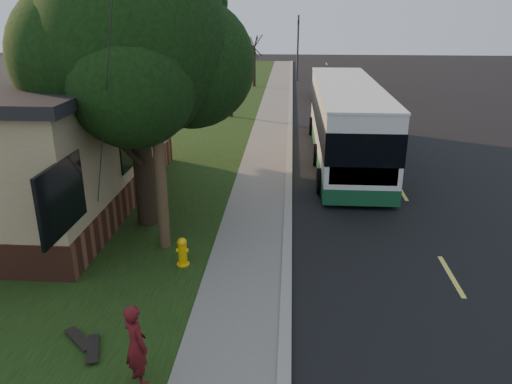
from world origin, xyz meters
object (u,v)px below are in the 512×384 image
leafy_tree (136,46)px  utility_pole (153,75)px  dumpster (116,148)px  bare_tree_far (254,62)px  transit_bus (346,120)px  bare_tree_near (230,81)px  skateboard_spare (79,339)px  traffic_signal (298,43)px  skateboarder (136,345)px  fire_hydrant (183,252)px  distant_car (327,88)px  skateboard_main (93,349)px

leafy_tree → utility_pole: bearing=-62.4°
leafy_tree → dumpster: (-2.88, 5.56, -4.39)m
bare_tree_far → transit_bus: bare_tree_far is taller
bare_tree_near → skateboard_spare: 21.27m
utility_pole → traffic_signal: size_ratio=1.65×
bare_tree_near → skateboard_spare: bearing=-91.3°
skateboarder → dumpster: skateboarder is taller
dumpster → utility_pole: bearing=-62.6°
bare_tree_near → traffic_signal: (4.00, 16.00, 1.01)m
bare_tree_near → dumpster: (-3.55, -9.79, -1.37)m
fire_hydrant → dumpster: 9.35m
transit_bus → utility_pole: bearing=-122.4°
skateboard_spare → dumpster: bearing=105.1°
bare_tree_near → transit_bus: bare_tree_near is taller
utility_pole → distant_car: 24.67m
dumpster → bare_tree_near: bearing=70.1°
bare_tree_near → skateboard_spare: (-0.48, -21.17, -2.02)m
skateboard_spare → skateboarder: bearing=-33.7°
skateboarder → dumpster: bearing=-27.4°
traffic_signal → distant_car: traffic_signal is taller
skateboarder → skateboard_spare: (-1.48, 0.98, -0.70)m
utility_pole → leafy_tree: (-0.87, 1.66, 0.54)m
transit_bus → skateboard_main: bearing=-114.0°
traffic_signal → skateboard_main: traffic_signal is taller
transit_bus → dumpster: size_ratio=6.38×
skateboard_spare → dumpster: (-3.07, 11.38, 0.64)m
fire_hydrant → leafy_tree: bearing=120.7°
bare_tree_near → utility_pole: bearing=-89.3°
fire_hydrant → dumpster: (-4.45, 8.21, 0.34)m
leafy_tree → dumpster: 7.65m
fire_hydrant → skateboarder: skateboarder is taller
skateboarder → traffic_signal: bearing=-52.1°
fire_hydrant → skateboard_spare: size_ratio=0.94×
bare_tree_far → fire_hydrant: bearing=-89.2°
bare_tree_near → skateboard_main: (-0.10, -21.44, -2.02)m
skateboard_main → utility_pole: bearing=86.2°
utility_pole → leafy_tree: bearing=117.6°
fire_hydrant → distant_car: distant_car is taller
skateboarder → skateboard_main: bearing=9.4°
skateboard_spare → skateboard_main: bearing=-35.7°
bare_tree_far → skateboarder: bare_tree_far is taller
distant_car → fire_hydrant: bearing=-103.4°
dumpster → skateboard_spare: bearing=-74.9°
bare_tree_near → traffic_signal: bearing=76.0°
skateboard_spare → distant_car: (6.49, 27.83, 0.67)m
leafy_tree → bare_tree_far: 27.56m
transit_bus → skateboarder: (-4.83, -14.02, -0.87)m
skateboarder → bare_tree_near: bearing=-45.0°
bare_tree_far → dumpster: 22.19m
skateboarder → distant_car: bearing=-57.5°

